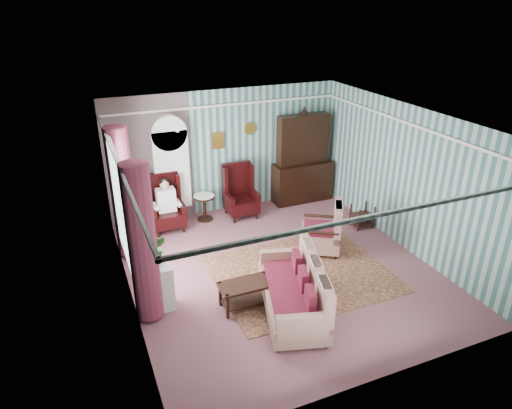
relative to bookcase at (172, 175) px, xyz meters
name	(u,v)px	position (x,y,z in m)	size (l,w,h in m)	color
floor	(280,269)	(1.35, -2.84, -1.12)	(6.00, 6.00, 0.00)	#854D51
room_shell	(245,173)	(0.73, -2.66, 0.89)	(5.53, 6.02, 2.91)	#3B6C6A
bookcase	(172,175)	(0.00, 0.00, 0.00)	(0.80, 0.28, 2.24)	silver
dresser_hutch	(303,156)	(3.25, -0.12, 0.06)	(1.50, 0.56, 2.36)	black
wingback_left	(166,204)	(-0.25, -0.39, -0.50)	(0.76, 0.80, 1.25)	black
wingback_right	(241,192)	(1.50, -0.39, -0.50)	(0.76, 0.80, 1.25)	black
seated_woman	(166,205)	(-0.25, -0.39, -0.53)	(0.44, 0.40, 1.18)	beige
round_side_table	(205,208)	(0.65, -0.24, -0.82)	(0.50, 0.50, 0.60)	black
nest_table	(362,216)	(3.82, -1.94, -0.85)	(0.45, 0.38, 0.54)	black
plant_stand	(156,289)	(-1.05, -3.14, -0.72)	(0.55, 0.35, 0.80)	white
rug	(301,274)	(1.65, -3.14, -1.11)	(3.20, 2.60, 0.01)	#49181B
sofa	(292,287)	(0.96, -4.10, -0.61)	(1.97, 1.01, 1.02)	beige
floral_armchair	(321,229)	(2.41, -2.49, -0.63)	(0.87, 0.81, 0.98)	beige
coffee_table	(247,294)	(0.35, -3.64, -0.89)	(0.92, 0.46, 0.45)	black
potted_plant_a	(151,262)	(-1.10, -3.28, -0.11)	(0.38, 0.33, 0.43)	#1B4916
potted_plant_b	(157,249)	(-0.94, -3.00, -0.07)	(0.27, 0.22, 0.49)	#265119
potted_plant_c	(145,256)	(-1.15, -3.02, -0.13)	(0.21, 0.21, 0.37)	#184D19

